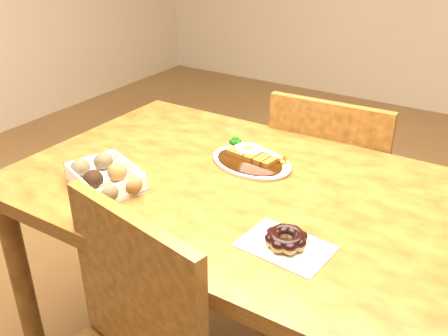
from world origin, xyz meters
The scene contains 5 objects.
table centered at (0.00, 0.00, 0.65)m, with size 1.20×0.80×0.75m.
chair_far centered at (0.09, 0.53, 0.48)m, with size 0.44×0.44×0.87m.
katsu_curry_plate centered at (-0.02, 0.12, 0.76)m, with size 0.28×0.22×0.05m.
donut_box centered at (-0.28, -0.20, 0.78)m, with size 0.23×0.20×0.05m.
pon_de_ring centered at (0.24, -0.19, 0.77)m, with size 0.20×0.15×0.04m.
Camera 1 is at (0.60, -1.00, 1.39)m, focal length 40.00 mm.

